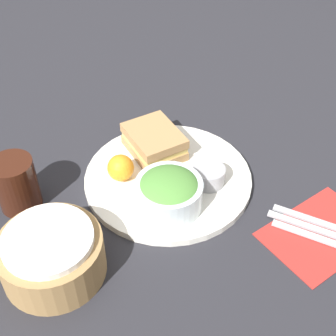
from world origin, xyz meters
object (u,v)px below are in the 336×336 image
Objects in this scene: drink_glass at (16,184)px; bread_basket at (52,255)px; plate at (168,178)px; sandwich at (154,142)px; knife at (322,231)px; spoon at (319,238)px; salad_bowl at (169,192)px; dressing_cup at (209,175)px; fork at (324,224)px.

drink_glass reaches higher than bread_basket.
sandwich is (0.07, -0.02, 0.03)m from plate.
spoon is at bearing -90.00° from knife.
salad_bowl is 0.73× the size of spoon.
salad_bowl is at bearing -165.25° from knife.
dressing_cup is at bearing -138.58° from plate.
drink_glass is at bearing 83.05° from sandwich.
plate is 1.76× the size of fork.
salad_bowl is 0.27m from spoon.
fork is (-0.19, -0.20, -0.04)m from salad_bowl.
knife is at bearing 90.00° from spoon.
fork is (-0.33, -0.14, -0.03)m from sandwich.
drink_glass reaches higher than salad_bowl.
spoon is at bearing -161.15° from dressing_cup.
salad_bowl is (-0.06, 0.04, 0.04)m from plate.
sandwich is 2.06× the size of dressing_cup.
drink_glass is at bearing -163.14° from spoon.
fork is (-0.19, -0.42, -0.03)m from bread_basket.
bread_basket reaches higher than spoon.
sandwich is 1.24× the size of drink_glass.
bread_basket is at bearing -145.96° from spoon.
plate is 2.53× the size of sandwich.
salad_bowl reaches higher than fork.
dressing_cup is 0.37× the size of bread_basket.
fork and spoon have the same top height.
knife is at bearing -151.89° from plate.
sandwich is 0.14m from dressing_cup.
plate reaches higher than spoon.
plate is 0.28m from bread_basket.
salad_bowl is 0.72× the size of bread_basket.
drink_glass is 0.53× the size of knife.
plate is 0.30m from spoon.
fork is at bearing -131.41° from drink_glass.
dressing_cup is at bearing -118.63° from drink_glass.
plate is 1.94× the size of bread_basket.
bread_basket reaches higher than plate.
fork is 0.02m from knife.
salad_bowl is at bearing -90.24° from bread_basket.
spoon is (-0.01, 0.02, 0.00)m from knife.
dressing_cup is (-0.13, -0.03, -0.01)m from sandwich.
fork is 0.04m from spoon.
plate is 0.30m from fork.
plate is 0.08m from sandwich.
dressing_cup is 0.35m from drink_glass.
fork is 0.95× the size of knife.
bread_basket is 0.45m from knife.
plate is at bearing 41.42° from dressing_cup.
bread_basket is at bearing 90.77° from dressing_cup.
knife is (-0.20, -0.18, -0.04)m from salad_bowl.
plate is 1.95× the size of spoon.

